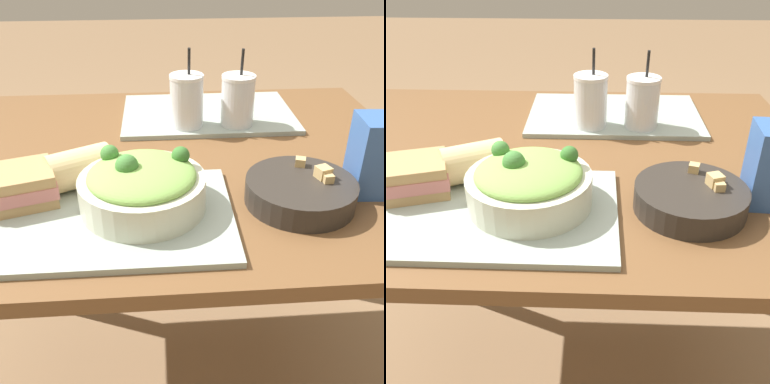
# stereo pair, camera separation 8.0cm
# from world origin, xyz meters

# --- Properties ---
(ground_plane) EXTENTS (12.00, 12.00, 0.00)m
(ground_plane) POSITION_xyz_m (0.00, 0.00, 0.00)
(ground_plane) COLOR #846647
(dining_table) EXTENTS (1.17, 0.88, 0.77)m
(dining_table) POSITION_xyz_m (0.00, 0.00, 0.65)
(dining_table) COLOR brown
(dining_table) RESTS_ON ground_plane
(tray_near) EXTENTS (0.45, 0.30, 0.01)m
(tray_near) POSITION_xyz_m (-0.10, -0.25, 0.77)
(tray_near) COLOR #99A89E
(tray_near) RESTS_ON dining_table
(tray_far) EXTENTS (0.45, 0.30, 0.01)m
(tray_far) POSITION_xyz_m (0.13, 0.24, 0.77)
(tray_far) COLOR #99A89E
(tray_far) RESTS_ON dining_table
(salad_bowl) EXTENTS (0.22, 0.22, 0.11)m
(salad_bowl) POSITION_xyz_m (-0.04, -0.23, 0.82)
(salad_bowl) COLOR beige
(salad_bowl) RESTS_ON tray_near
(soup_bowl) EXTENTS (0.20, 0.20, 0.07)m
(soup_bowl) POSITION_xyz_m (0.26, -0.21, 0.79)
(soup_bowl) COLOR #2D2823
(soup_bowl) RESTS_ON dining_table
(sandwich_near) EXTENTS (0.15, 0.14, 0.06)m
(sandwich_near) POSITION_xyz_m (-0.26, -0.19, 0.81)
(sandwich_near) COLOR tan
(sandwich_near) RESTS_ON tray_near
(baguette_near) EXTENTS (0.14, 0.12, 0.08)m
(baguette_near) POSITION_xyz_m (-0.15, -0.14, 0.82)
(baguette_near) COLOR #DBBC84
(baguette_near) RESTS_ON tray_near
(drink_cup_dark) EXTENTS (0.08, 0.08, 0.19)m
(drink_cup_dark) POSITION_xyz_m (0.07, 0.14, 0.84)
(drink_cup_dark) COLOR silver
(drink_cup_dark) RESTS_ON tray_far
(drink_cup_red) EXTENTS (0.08, 0.08, 0.19)m
(drink_cup_red) POSITION_xyz_m (0.19, 0.14, 0.84)
(drink_cup_red) COLOR silver
(drink_cup_red) RESTS_ON tray_far
(chip_bag) EXTENTS (0.12, 0.10, 0.15)m
(chip_bag) POSITION_xyz_m (0.42, -0.18, 0.84)
(chip_bag) COLOR #335BA3
(chip_bag) RESTS_ON dining_table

